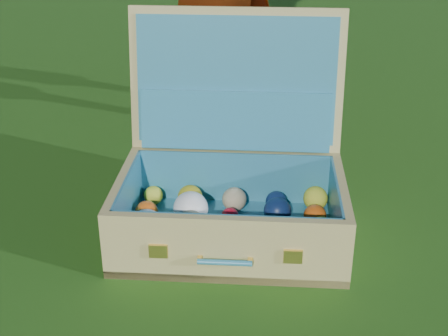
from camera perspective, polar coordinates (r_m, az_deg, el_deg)
ground at (r=1.90m, az=-4.70°, el=-6.28°), size 60.00×60.00×0.00m
suitcase at (r=1.87m, az=0.72°, el=-0.53°), size 0.79×0.71×0.63m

